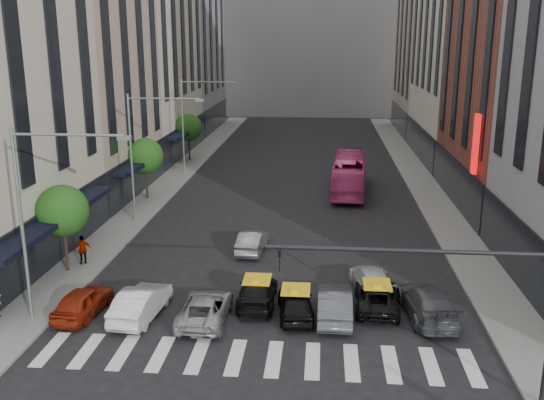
% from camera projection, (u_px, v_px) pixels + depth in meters
% --- Properties ---
extents(ground, '(160.00, 160.00, 0.00)m').
position_uv_depth(ground, '(256.00, 378.00, 23.70)').
color(ground, black).
rests_on(ground, ground).
extents(sidewalk_left, '(3.00, 96.00, 0.15)m').
position_uv_depth(sidewalk_left, '(164.00, 187.00, 53.49)').
color(sidewalk_left, slate).
rests_on(sidewalk_left, ground).
extents(sidewalk_right, '(3.00, 96.00, 0.15)m').
position_uv_depth(sidewalk_right, '(428.00, 193.00, 51.61)').
color(sidewalk_right, slate).
rests_on(sidewalk_right, ground).
extents(building_left_b, '(8.00, 16.00, 24.00)m').
position_uv_depth(building_left_b, '(84.00, 49.00, 48.91)').
color(building_left_b, tan).
rests_on(building_left_b, ground).
extents(building_left_d, '(8.00, 18.00, 30.00)m').
position_uv_depth(building_left_d, '(185.00, 22.00, 83.73)').
color(building_left_d, gray).
rests_on(building_left_d, ground).
extents(building_right_b, '(8.00, 18.00, 26.00)m').
position_uv_depth(building_right_b, '(522.00, 36.00, 44.92)').
color(building_right_b, brown).
rests_on(building_right_b, ground).
extents(building_right_d, '(8.00, 18.00, 28.00)m').
position_uv_depth(building_right_d, '(434.00, 29.00, 81.22)').
color(building_right_d, tan).
rests_on(building_right_d, ground).
extents(building_far, '(30.00, 10.00, 36.00)m').
position_uv_depth(building_far, '(311.00, 6.00, 100.81)').
color(building_far, gray).
rests_on(building_far, ground).
extents(tree_near, '(2.88, 2.88, 4.95)m').
position_uv_depth(tree_near, '(62.00, 211.00, 33.34)').
color(tree_near, black).
rests_on(tree_near, sidewalk_left).
extents(tree_mid, '(2.88, 2.88, 4.95)m').
position_uv_depth(tree_mid, '(145.00, 156.00, 48.73)').
color(tree_mid, black).
rests_on(tree_mid, sidewalk_left).
extents(tree_far, '(2.88, 2.88, 4.95)m').
position_uv_depth(tree_far, '(189.00, 128.00, 64.13)').
color(tree_far, black).
rests_on(tree_far, sidewalk_left).
extents(streetlamp_near, '(5.38, 0.25, 9.00)m').
position_uv_depth(streetlamp_near, '(40.00, 200.00, 26.84)').
color(streetlamp_near, gray).
rests_on(streetlamp_near, sidewalk_left).
extents(streetlamp_mid, '(5.38, 0.25, 9.00)m').
position_uv_depth(streetlamp_mid, '(144.00, 141.00, 42.23)').
color(streetlamp_mid, gray).
rests_on(streetlamp_mid, sidewalk_left).
extents(streetlamp_far, '(5.38, 0.25, 9.00)m').
position_uv_depth(streetlamp_far, '(192.00, 113.00, 57.63)').
color(streetlamp_far, gray).
rests_on(streetlamp_far, sidewalk_left).
extents(traffic_signal, '(10.10, 0.20, 6.00)m').
position_uv_depth(traffic_signal, '(472.00, 289.00, 20.95)').
color(traffic_signal, black).
rests_on(traffic_signal, ground).
extents(liberty_sign, '(0.30, 0.70, 4.00)m').
position_uv_depth(liberty_sign, '(476.00, 144.00, 40.36)').
color(liberty_sign, red).
rests_on(liberty_sign, ground).
extents(car_red, '(2.03, 4.19, 1.38)m').
position_uv_depth(car_red, '(83.00, 301.00, 28.92)').
color(car_red, maroon).
rests_on(car_red, ground).
extents(car_white_front, '(2.02, 4.68, 1.50)m').
position_uv_depth(car_white_front, '(141.00, 302.00, 28.69)').
color(car_white_front, silver).
rests_on(car_white_front, ground).
extents(car_silver, '(2.16, 4.65, 1.29)m').
position_uv_depth(car_silver, '(205.00, 308.00, 28.34)').
color(car_silver, '#9E9DA3').
rests_on(car_silver, ground).
extents(taxi_left, '(1.86, 4.51, 1.30)m').
position_uv_depth(taxi_left, '(257.00, 292.00, 30.09)').
color(taxi_left, black).
rests_on(taxi_left, ground).
extents(taxi_center, '(2.05, 4.16, 1.37)m').
position_uv_depth(taxi_center, '(296.00, 303.00, 28.75)').
color(taxi_center, black).
rests_on(taxi_center, ground).
extents(car_grey_mid, '(1.60, 4.53, 1.49)m').
position_uv_depth(car_grey_mid, '(335.00, 303.00, 28.62)').
color(car_grey_mid, '#43464B').
rests_on(car_grey_mid, ground).
extents(taxi_right, '(2.23, 4.53, 1.24)m').
position_uv_depth(taxi_right, '(377.00, 296.00, 29.65)').
color(taxi_right, black).
rests_on(taxi_right, ground).
extents(car_grey_curb, '(2.62, 5.36, 1.50)m').
position_uv_depth(car_grey_curb, '(428.00, 303.00, 28.65)').
color(car_grey_curb, '#3F4146').
rests_on(car_grey_curb, ground).
extents(car_row2_left, '(1.76, 4.22, 1.36)m').
position_uv_depth(car_row2_left, '(252.00, 241.00, 37.56)').
color(car_row2_left, gray).
rests_on(car_row2_left, ground).
extents(car_row2_right, '(2.39, 4.71, 1.31)m').
position_uv_depth(car_row2_right, '(371.00, 280.00, 31.57)').
color(car_row2_right, '#B9B9B9').
rests_on(car_row2_right, ground).
extents(bus, '(3.30, 11.24, 3.09)m').
position_uv_depth(bus, '(349.00, 174.00, 51.91)').
color(bus, '#D9408A').
rests_on(bus, ground).
extents(pedestrian_far, '(1.06, 0.91, 1.71)m').
position_uv_depth(pedestrian_far, '(83.00, 250.00, 35.03)').
color(pedestrian_far, gray).
rests_on(pedestrian_far, sidewalk_left).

